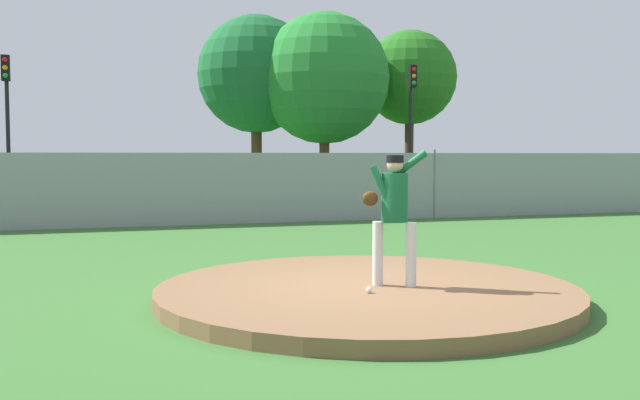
{
  "coord_description": "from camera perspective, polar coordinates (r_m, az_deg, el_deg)",
  "views": [
    {
      "loc": [
        -3.11,
        -8.0,
        1.78
      ],
      "look_at": [
        -0.02,
        1.84,
        1.12
      ],
      "focal_mm": 39.46,
      "sensor_mm": 36.0,
      "label": 1
    }
  ],
  "objects": [
    {
      "name": "ground_plane",
      "position": [
        14.45,
        -4.86,
        -3.44
      ],
      "size": [
        80.0,
        80.0,
        0.0
      ],
      "primitive_type": "plane",
      "color": "#386B2D"
    },
    {
      "name": "parked_car_teal",
      "position": [
        22.9,
        -23.56,
        0.82
      ],
      "size": [
        1.95,
        4.27,
        1.61
      ],
      "color": "#146066",
      "rests_on": "ground_plane"
    },
    {
      "name": "baseball",
      "position": [
        8.23,
        4.0,
        -7.28
      ],
      "size": [
        0.07,
        0.07,
        0.07
      ],
      "primitive_type": "sphere",
      "color": "white",
      "rests_on": "pitchers_mound"
    },
    {
      "name": "chainlink_fence",
      "position": [
        18.28,
        -7.6,
        0.93
      ],
      "size": [
        29.71,
        0.07,
        1.94
      ],
      "color": "gray",
      "rests_on": "ground_plane"
    },
    {
      "name": "pitchers_mound",
      "position": [
        8.75,
        3.81,
        -7.49
      ],
      "size": [
        5.17,
        5.17,
        0.18
      ],
      "primitive_type": "cylinder",
      "color": "brown",
      "rests_on": "ground_plane"
    },
    {
      "name": "traffic_light_far",
      "position": [
        28.97,
        7.42,
        7.34
      ],
      "size": [
        0.28,
        0.46,
        5.41
      ],
      "color": "black",
      "rests_on": "ground_plane"
    },
    {
      "name": "traffic_cone_orange",
      "position": [
        22.25,
        0.25,
        -0.27
      ],
      "size": [
        0.4,
        0.4,
        0.55
      ],
      "color": "orange",
      "rests_on": "asphalt_strip"
    },
    {
      "name": "tree_slender_far",
      "position": [
        34.53,
        7.28,
        9.78
      ],
      "size": [
        4.51,
        4.51,
        7.77
      ],
      "color": "#4C331E",
      "rests_on": "ground_plane"
    },
    {
      "name": "pitcher_youth",
      "position": [
        8.57,
        6.0,
        -0.46
      ],
      "size": [
        0.8,
        0.35,
        1.67
      ],
      "color": "silver",
      "rests_on": "pitchers_mound"
    },
    {
      "name": "tree_bushy_near",
      "position": [
        32.71,
        -5.2,
        10.09
      ],
      "size": [
        5.36,
        5.36,
        8.16
      ],
      "color": "#4C331E",
      "rests_on": "ground_plane"
    },
    {
      "name": "asphalt_strip",
      "position": [
        22.78,
        -9.52,
        -0.88
      ],
      "size": [
        44.0,
        7.0,
        0.01
      ],
      "primitive_type": "cube",
      "color": "#2B2B2D",
      "rests_on": "ground_plane"
    },
    {
      "name": "traffic_light_near",
      "position": [
        27.2,
        -24.05,
        7.12
      ],
      "size": [
        0.28,
        0.46,
        5.27
      ],
      "color": "black",
      "rests_on": "ground_plane"
    },
    {
      "name": "tree_leaning_west",
      "position": [
        31.69,
        0.36,
        9.81
      ],
      "size": [
        5.82,
        5.82,
        8.11
      ],
      "color": "#4C331E",
      "rests_on": "ground_plane"
    },
    {
      "name": "parked_car_red",
      "position": [
        22.7,
        -5.27,
        1.17
      ],
      "size": [
        2.0,
        4.23,
        1.68
      ],
      "color": "#A81919",
      "rests_on": "ground_plane"
    },
    {
      "name": "parked_car_champagne",
      "position": [
        22.66,
        -13.25,
        1.1
      ],
      "size": [
        1.92,
        4.57,
        1.67
      ],
      "color": "tan",
      "rests_on": "ground_plane"
    }
  ]
}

